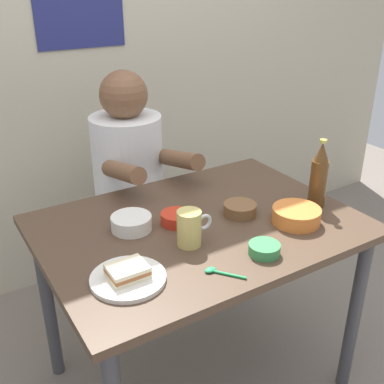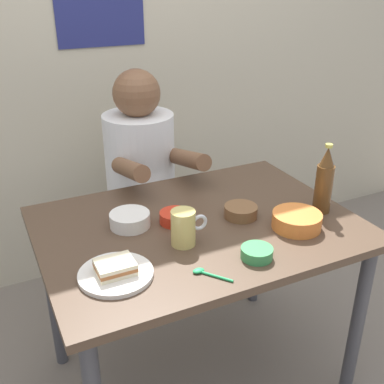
{
  "view_description": "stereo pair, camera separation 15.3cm",
  "coord_description": "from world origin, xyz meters",
  "px_view_note": "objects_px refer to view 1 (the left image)",
  "views": [
    {
      "loc": [
        -0.78,
        -1.21,
        1.54
      ],
      "look_at": [
        0.0,
        0.05,
        0.84
      ],
      "focal_mm": 43.66,
      "sensor_mm": 36.0,
      "label": 1
    },
    {
      "loc": [
        -0.65,
        -1.29,
        1.54
      ],
      "look_at": [
        0.0,
        0.05,
        0.84
      ],
      "focal_mm": 43.66,
      "sensor_mm": 36.0,
      "label": 2
    }
  ],
  "objects_px": {
    "sandwich": "(128,271)",
    "beer_bottle": "(319,176)",
    "dining_table": "(199,245)",
    "plate_orange": "(128,278)",
    "beer_mug": "(190,228)",
    "stool": "(133,238)",
    "rice_bowl_white": "(131,222)",
    "person_seated": "(129,161)"
  },
  "relations": [
    {
      "from": "dining_table",
      "to": "plate_orange",
      "type": "bearing_deg",
      "value": -153.36
    },
    {
      "from": "stool",
      "to": "sandwich",
      "type": "distance_m",
      "value": 0.99
    },
    {
      "from": "person_seated",
      "to": "rice_bowl_white",
      "type": "height_order",
      "value": "person_seated"
    },
    {
      "from": "beer_bottle",
      "to": "person_seated",
      "type": "bearing_deg",
      "value": 120.73
    },
    {
      "from": "person_seated",
      "to": "sandwich",
      "type": "height_order",
      "value": "person_seated"
    },
    {
      "from": "plate_orange",
      "to": "beer_mug",
      "type": "distance_m",
      "value": 0.27
    },
    {
      "from": "beer_mug",
      "to": "dining_table",
      "type": "bearing_deg",
      "value": 45.16
    },
    {
      "from": "beer_bottle",
      "to": "rice_bowl_white",
      "type": "bearing_deg",
      "value": 163.44
    },
    {
      "from": "stool",
      "to": "beer_bottle",
      "type": "distance_m",
      "value": 1.0
    },
    {
      "from": "person_seated",
      "to": "sandwich",
      "type": "relative_size",
      "value": 6.54
    },
    {
      "from": "person_seated",
      "to": "rice_bowl_white",
      "type": "distance_m",
      "value": 0.58
    },
    {
      "from": "dining_table",
      "to": "person_seated",
      "type": "height_order",
      "value": "person_seated"
    },
    {
      "from": "beer_mug",
      "to": "rice_bowl_white",
      "type": "xyz_separation_m",
      "value": [
        -0.12,
        0.19,
        -0.03
      ]
    },
    {
      "from": "stool",
      "to": "beer_bottle",
      "type": "relative_size",
      "value": 1.72
    },
    {
      "from": "plate_orange",
      "to": "stool",
      "type": "bearing_deg",
      "value": 65.44
    },
    {
      "from": "stool",
      "to": "rice_bowl_white",
      "type": "bearing_deg",
      "value": -113.33
    },
    {
      "from": "sandwich",
      "to": "beer_bottle",
      "type": "xyz_separation_m",
      "value": [
        0.81,
        0.06,
        0.09
      ]
    },
    {
      "from": "stool",
      "to": "rice_bowl_white",
      "type": "distance_m",
      "value": 0.73
    },
    {
      "from": "sandwich",
      "to": "rice_bowl_white",
      "type": "height_order",
      "value": "same"
    },
    {
      "from": "sandwich",
      "to": "beer_bottle",
      "type": "relative_size",
      "value": 0.42
    },
    {
      "from": "person_seated",
      "to": "dining_table",
      "type": "bearing_deg",
      "value": -91.16
    },
    {
      "from": "plate_orange",
      "to": "beer_mug",
      "type": "xyz_separation_m",
      "value": [
        0.25,
        0.08,
        0.05
      ]
    },
    {
      "from": "person_seated",
      "to": "beer_mug",
      "type": "distance_m",
      "value": 0.73
    },
    {
      "from": "plate_orange",
      "to": "beer_bottle",
      "type": "height_order",
      "value": "beer_bottle"
    },
    {
      "from": "dining_table",
      "to": "stool",
      "type": "height_order",
      "value": "dining_table"
    },
    {
      "from": "plate_orange",
      "to": "beer_mug",
      "type": "relative_size",
      "value": 1.75
    },
    {
      "from": "dining_table",
      "to": "sandwich",
      "type": "distance_m",
      "value": 0.42
    },
    {
      "from": "beer_bottle",
      "to": "dining_table",
      "type": "bearing_deg",
      "value": 165.58
    },
    {
      "from": "stool",
      "to": "rice_bowl_white",
      "type": "relative_size",
      "value": 3.21
    },
    {
      "from": "dining_table",
      "to": "beer_mug",
      "type": "bearing_deg",
      "value": -134.84
    },
    {
      "from": "dining_table",
      "to": "rice_bowl_white",
      "type": "height_order",
      "value": "rice_bowl_white"
    },
    {
      "from": "dining_table",
      "to": "beer_mug",
      "type": "relative_size",
      "value": 8.73
    },
    {
      "from": "sandwich",
      "to": "person_seated",
      "type": "bearing_deg",
      "value": 65.14
    },
    {
      "from": "sandwich",
      "to": "beer_bottle",
      "type": "distance_m",
      "value": 0.81
    },
    {
      "from": "dining_table",
      "to": "stool",
      "type": "bearing_deg",
      "value": 88.86
    },
    {
      "from": "beer_bottle",
      "to": "rice_bowl_white",
      "type": "xyz_separation_m",
      "value": [
        -0.67,
        0.2,
        -0.09
      ]
    },
    {
      "from": "stool",
      "to": "rice_bowl_white",
      "type": "height_order",
      "value": "rice_bowl_white"
    },
    {
      "from": "beer_mug",
      "to": "rice_bowl_white",
      "type": "bearing_deg",
      "value": 122.59
    },
    {
      "from": "rice_bowl_white",
      "to": "sandwich",
      "type": "bearing_deg",
      "value": -117.03
    },
    {
      "from": "stool",
      "to": "beer_mug",
      "type": "distance_m",
      "value": 0.87
    },
    {
      "from": "beer_mug",
      "to": "beer_bottle",
      "type": "relative_size",
      "value": 0.48
    },
    {
      "from": "beer_mug",
      "to": "rice_bowl_white",
      "type": "distance_m",
      "value": 0.23
    }
  ]
}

